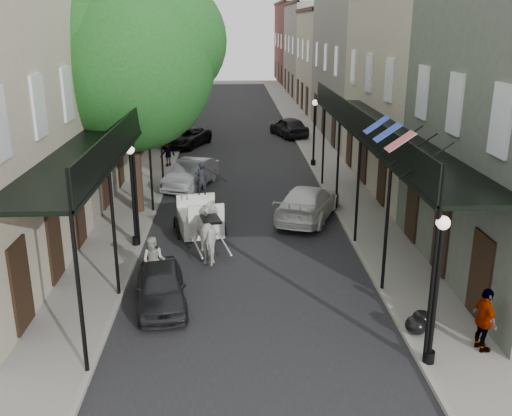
{
  "coord_description": "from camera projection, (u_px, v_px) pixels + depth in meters",
  "views": [
    {
      "loc": [
        -0.54,
        -13.67,
        7.87
      ],
      "look_at": [
        0.29,
        5.6,
        1.6
      ],
      "focal_mm": 40.0,
      "sensor_mm": 36.0,
      "label": 1
    }
  ],
  "objects": [
    {
      "name": "car_right_far",
      "position": [
        289.0,
        127.0,
        41.28
      ],
      "size": [
        2.86,
        4.55,
        1.44
      ],
      "primitive_type": "imported",
      "rotation": [
        0.0,
        0.0,
        3.44
      ],
      "color": "black",
      "rests_on": "ground"
    },
    {
      "name": "car_left_near",
      "position": [
        161.0,
        287.0,
        16.52
      ],
      "size": [
        1.89,
        3.63,
        1.18
      ],
      "primitive_type": "imported",
      "rotation": [
        0.0,
        0.0,
        0.15
      ],
      "color": "black",
      "rests_on": "ground"
    },
    {
      "name": "building_row_left",
      "position": [
        121.0,
        60.0,
        41.98
      ],
      "size": [
        5.0,
        80.0,
        10.5
      ],
      "primitive_type": "cube",
      "color": "#AEA68B",
      "rests_on": "ground"
    },
    {
      "name": "tree_far",
      "position": [
        173.0,
        56.0,
        36.44
      ],
      "size": [
        6.45,
        6.0,
        8.61
      ],
      "color": "#382619",
      "rests_on": "sidewalk_left"
    },
    {
      "name": "road",
      "position": [
        241.0,
        160.0,
        34.45
      ],
      "size": [
        8.0,
        90.0,
        0.01
      ],
      "primitive_type": "cube",
      "color": "black",
      "rests_on": "ground"
    },
    {
      "name": "trash_bags",
      "position": [
        418.0,
        322.0,
        15.04
      ],
      "size": [
        0.84,
        0.99,
        0.49
      ],
      "color": "black",
      "rests_on": "sidewalk_right"
    },
    {
      "name": "carriage",
      "position": [
        198.0,
        202.0,
        22.37
      ],
      "size": [
        2.21,
        2.94,
        3.04
      ],
      "rotation": [
        0.0,
        0.0,
        0.22
      ],
      "color": "black",
      "rests_on": "ground"
    },
    {
      "name": "pedestrian_walking",
      "position": [
        154.0,
        261.0,
        17.81
      ],
      "size": [
        0.88,
        0.75,
        1.57
      ],
      "primitive_type": "imported",
      "rotation": [
        0.0,
        0.0,
        -0.23
      ],
      "color": "#A6A59C",
      "rests_on": "ground"
    },
    {
      "name": "building_row_right",
      "position": [
        353.0,
        60.0,
        42.68
      ],
      "size": [
        5.0,
        80.0,
        10.5
      ],
      "primitive_type": "cube",
      "color": "gray",
      "rests_on": "ground"
    },
    {
      "name": "lamppost_right_near",
      "position": [
        436.0,
        289.0,
        13.08
      ],
      "size": [
        0.32,
        0.32,
        3.71
      ],
      "color": "black",
      "rests_on": "sidewalk_right"
    },
    {
      "name": "tree_near",
      "position": [
        140.0,
        59.0,
        22.94
      ],
      "size": [
        7.31,
        6.8,
        9.63
      ],
      "color": "#382619",
      "rests_on": "sidewalk_left"
    },
    {
      "name": "sidewalk_right",
      "position": [
        323.0,
        158.0,
        34.63
      ],
      "size": [
        2.2,
        90.0,
        0.12
      ],
      "primitive_type": "cube",
      "color": "gray",
      "rests_on": "ground"
    },
    {
      "name": "lamppost_right_far",
      "position": [
        314.0,
        132.0,
        32.08
      ],
      "size": [
        0.32,
        0.32,
        3.71
      ],
      "color": "black",
      "rests_on": "sidewalk_right"
    },
    {
      "name": "gallery_right",
      "position": [
        376.0,
        132.0,
        21.02
      ],
      "size": [
        2.2,
        18.05,
        4.88
      ],
      "color": "black",
      "rests_on": "sidewalk_right"
    },
    {
      "name": "car_right_near",
      "position": [
        308.0,
        203.0,
        23.89
      ],
      "size": [
        3.59,
        5.2,
        1.4
      ],
      "primitive_type": "imported",
      "rotation": [
        0.0,
        0.0,
        2.77
      ],
      "color": "silver",
      "rests_on": "ground"
    },
    {
      "name": "lamppost_left",
      "position": [
        133.0,
        194.0,
        20.35
      ],
      "size": [
        0.32,
        0.32,
        3.71
      ],
      "color": "black",
      "rests_on": "sidewalk_left"
    },
    {
      "name": "pedestrian_sidewalk_right",
      "position": [
        485.0,
        320.0,
        13.94
      ],
      "size": [
        0.52,
        1.02,
        1.66
      ],
      "primitive_type": "imported",
      "rotation": [
        0.0,
        0.0,
        1.7
      ],
      "color": "gray",
      "rests_on": "sidewalk_right"
    },
    {
      "name": "ground",
      "position": [
        254.0,
        328.0,
        15.45
      ],
      "size": [
        140.0,
        140.0,
        0.0
      ],
      "primitive_type": "plane",
      "color": "gray",
      "rests_on": "ground"
    },
    {
      "name": "horse",
      "position": [
        212.0,
        233.0,
        19.86
      ],
      "size": [
        1.43,
        2.31,
        1.81
      ],
      "primitive_type": "imported",
      "rotation": [
        0.0,
        0.0,
        3.36
      ],
      "color": "silver",
      "rests_on": "ground"
    },
    {
      "name": "pedestrian_sidewalk_left",
      "position": [
        167.0,
        153.0,
        32.25
      ],
      "size": [
        1.12,
        1.07,
        1.53
      ],
      "primitive_type": "imported",
      "rotation": [
        0.0,
        0.0,
        3.85
      ],
      "color": "gray",
      "rests_on": "sidewalk_left"
    },
    {
      "name": "gallery_left",
      "position": [
        115.0,
        134.0,
        20.63
      ],
      "size": [
        2.2,
        18.05,
        4.88
      ],
      "color": "black",
      "rests_on": "sidewalk_left"
    },
    {
      "name": "car_left_mid",
      "position": [
        191.0,
        174.0,
        28.43
      ],
      "size": [
        2.79,
        4.46,
        1.39
      ],
      "primitive_type": "imported",
      "rotation": [
        0.0,
        0.0,
        -0.34
      ],
      "color": "#96979B",
      "rests_on": "ground"
    },
    {
      "name": "sidewalk_left",
      "position": [
        158.0,
        160.0,
        34.23
      ],
      "size": [
        2.2,
        90.0,
        0.12
      ],
      "primitive_type": "cube",
      "color": "gray",
      "rests_on": "ground"
    },
    {
      "name": "car_left_far",
      "position": [
        186.0,
        137.0,
        37.91
      ],
      "size": [
        3.61,
        4.94,
        1.25
      ],
      "primitive_type": "imported",
      "rotation": [
        0.0,
        0.0,
        -0.39
      ],
      "color": "black",
      "rests_on": "ground"
    }
  ]
}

